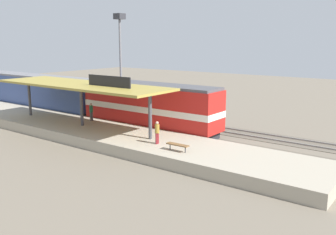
{
  "coord_description": "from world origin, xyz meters",
  "views": [
    {
      "loc": [
        -26.5,
        -26.11,
        8.45
      ],
      "look_at": [
        -1.38,
        -7.31,
        2.0
      ],
      "focal_mm": 40.08,
      "sensor_mm": 36.0,
      "label": 1
    }
  ],
  "objects_px": {
    "locomotive": "(149,107)",
    "passenger_carriage_front": "(35,92)",
    "platform_bench": "(178,145)",
    "light_mast": "(120,41)",
    "person_walking": "(91,111)",
    "person_waiting": "(157,131)"
  },
  "relations": [
    {
      "from": "locomotive",
      "to": "passenger_carriage_front",
      "type": "xyz_separation_m",
      "value": [
        0.0,
        18.0,
        -0.1
      ]
    },
    {
      "from": "locomotive",
      "to": "passenger_carriage_front",
      "type": "bearing_deg",
      "value": 90.0
    },
    {
      "from": "passenger_carriage_front",
      "to": "person_waiting",
      "type": "relative_size",
      "value": 11.7
    },
    {
      "from": "light_mast",
      "to": "person_walking",
      "type": "height_order",
      "value": "light_mast"
    },
    {
      "from": "platform_bench",
      "to": "locomotive",
      "type": "distance_m",
      "value": 9.66
    },
    {
      "from": "passenger_carriage_front",
      "to": "locomotive",
      "type": "bearing_deg",
      "value": -90.0
    },
    {
      "from": "person_walking",
      "to": "platform_bench",
      "type": "bearing_deg",
      "value": -104.76
    },
    {
      "from": "passenger_carriage_front",
      "to": "person_walking",
      "type": "relative_size",
      "value": 11.7
    },
    {
      "from": "locomotive",
      "to": "person_waiting",
      "type": "height_order",
      "value": "locomotive"
    },
    {
      "from": "passenger_carriage_front",
      "to": "person_walking",
      "type": "distance_m",
      "value": 13.29
    },
    {
      "from": "light_mast",
      "to": "locomotive",
      "type": "bearing_deg",
      "value": -125.16
    },
    {
      "from": "locomotive",
      "to": "light_mast",
      "type": "bearing_deg",
      "value": 54.84
    },
    {
      "from": "platform_bench",
      "to": "passenger_carriage_front",
      "type": "distance_m",
      "value": 26.2
    },
    {
      "from": "person_waiting",
      "to": "light_mast",
      "type": "bearing_deg",
      "value": 50.97
    },
    {
      "from": "platform_bench",
      "to": "person_walking",
      "type": "relative_size",
      "value": 0.99
    },
    {
      "from": "locomotive",
      "to": "platform_bench",
      "type": "bearing_deg",
      "value": -128.7
    },
    {
      "from": "person_walking",
      "to": "passenger_carriage_front",
      "type": "bearing_deg",
      "value": 78.22
    },
    {
      "from": "person_waiting",
      "to": "platform_bench",
      "type": "bearing_deg",
      "value": -105.1
    },
    {
      "from": "platform_bench",
      "to": "passenger_carriage_front",
      "type": "bearing_deg",
      "value": 76.75
    },
    {
      "from": "locomotive",
      "to": "person_waiting",
      "type": "distance_m",
      "value": 7.49
    },
    {
      "from": "platform_bench",
      "to": "passenger_carriage_front",
      "type": "xyz_separation_m",
      "value": [
        6.0,
        25.49,
        0.97
      ]
    },
    {
      "from": "platform_bench",
      "to": "person_waiting",
      "type": "height_order",
      "value": "person_waiting"
    }
  ]
}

